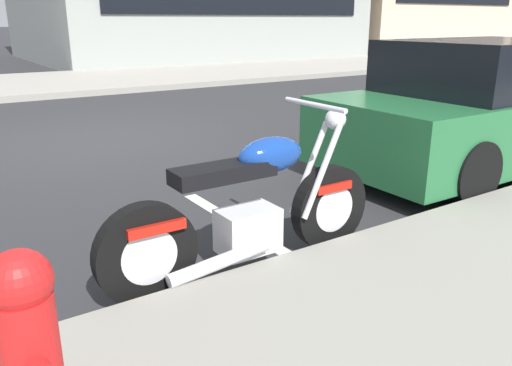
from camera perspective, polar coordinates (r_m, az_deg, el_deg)
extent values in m
plane|color=#28282B|center=(7.63, -16.95, 4.50)|extent=(260.00, 260.00, 0.00)
cube|color=gray|center=(20.05, 11.51, 12.91)|extent=(120.00, 5.00, 0.14)
cube|color=silver|center=(4.17, -0.59, -5.50)|extent=(0.12, 2.20, 0.01)
cylinder|color=black|center=(3.85, 8.19, -2.68)|extent=(0.64, 0.11, 0.64)
cylinder|color=silver|center=(3.85, 8.19, -2.68)|extent=(0.35, 0.12, 0.35)
cylinder|color=black|center=(3.14, -12.15, -7.75)|extent=(0.64, 0.11, 0.64)
cylinder|color=silver|center=(3.14, -12.15, -7.75)|extent=(0.35, 0.12, 0.35)
cube|color=silver|center=(3.44, -0.90, -5.28)|extent=(0.40, 0.26, 0.30)
cube|color=black|center=(3.21, -3.65, 1.21)|extent=(0.68, 0.22, 0.10)
ellipsoid|color=navy|center=(3.38, 1.63, 3.15)|extent=(0.48, 0.24, 0.24)
cube|color=#B7190F|center=(3.09, -11.50, -4.61)|extent=(0.36, 0.18, 0.06)
cube|color=#B7190F|center=(3.78, 8.08, -0.25)|extent=(0.32, 0.16, 0.06)
cylinder|color=silver|center=(3.71, 5.97, 1.74)|extent=(0.34, 0.04, 0.65)
cylinder|color=silver|center=(3.60, 7.38, 1.23)|extent=(0.34, 0.04, 0.65)
cylinder|color=silver|center=(3.53, 6.53, 8.66)|extent=(0.04, 0.62, 0.04)
sphere|color=silver|center=(3.68, 8.88, 7.04)|extent=(0.15, 0.15, 0.15)
cylinder|color=silver|center=(3.23, -4.07, -8.79)|extent=(0.71, 0.09, 0.16)
cube|color=#236638|center=(6.61, 24.59, 6.29)|extent=(4.28, 1.78, 0.71)
cube|color=black|center=(6.44, 24.77, 11.79)|extent=(2.28, 1.62, 0.57)
cylinder|color=black|center=(8.23, 25.27, 6.71)|extent=(0.62, 0.23, 0.62)
cylinder|color=black|center=(6.07, 10.75, 4.69)|extent=(0.62, 0.23, 0.62)
cylinder|color=black|center=(5.09, 22.92, 1.05)|extent=(0.62, 0.23, 0.62)
cylinder|color=red|center=(2.21, -23.74, -17.76)|extent=(0.22, 0.22, 0.56)
sphere|color=red|center=(2.04, -24.93, -9.92)|extent=(0.24, 0.24, 0.24)
cylinder|color=red|center=(2.32, -24.50, -15.35)|extent=(0.10, 0.08, 0.10)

